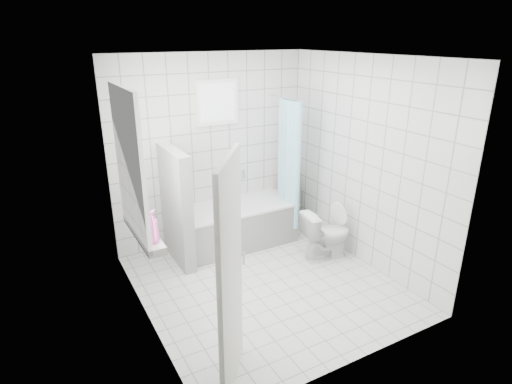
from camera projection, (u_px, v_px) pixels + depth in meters
ground at (266, 284)px, 5.11m from camera, size 3.00×3.00×0.00m
ceiling at (268, 56)px, 4.20m from camera, size 3.00×3.00×0.00m
wall_back at (211, 150)px, 5.88m from camera, size 2.80×0.02×2.60m
wall_front at (362, 234)px, 3.43m from camera, size 2.80×0.02×2.60m
wall_left at (138, 205)px, 4.01m from camera, size 0.02×3.00×2.60m
wall_right at (364, 163)px, 5.29m from camera, size 0.02×3.00×2.60m
window_left at (132, 165)px, 4.18m from camera, size 0.01×0.90×1.40m
window_back at (218, 103)px, 5.66m from camera, size 0.50×0.01×0.50m
window_sill at (144, 233)px, 4.45m from camera, size 0.18×1.02×0.08m
door at (231, 280)px, 3.35m from camera, size 0.51×0.66×2.00m
bathtub at (236, 224)px, 6.01m from camera, size 1.60×0.77×0.58m
partition_wall at (176, 207)px, 5.41m from camera, size 0.15×0.85×1.50m
tiled_ledge at (286, 206)px, 6.68m from camera, size 0.40×0.24×0.55m
toilet at (326, 235)px, 5.61m from camera, size 0.70×0.46×0.66m
curtain_rod at (285, 98)px, 5.73m from camera, size 0.02×0.80×0.02m
shower_curtain at (288, 165)px, 5.94m from camera, size 0.14×0.48×1.78m
tub_faucet at (231, 179)px, 6.13m from camera, size 0.18×0.06×0.06m
sill_bottles at (146, 222)px, 4.31m from camera, size 0.20×0.75×0.32m
ledge_bottles at (288, 183)px, 6.52m from camera, size 0.22×0.16×0.26m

